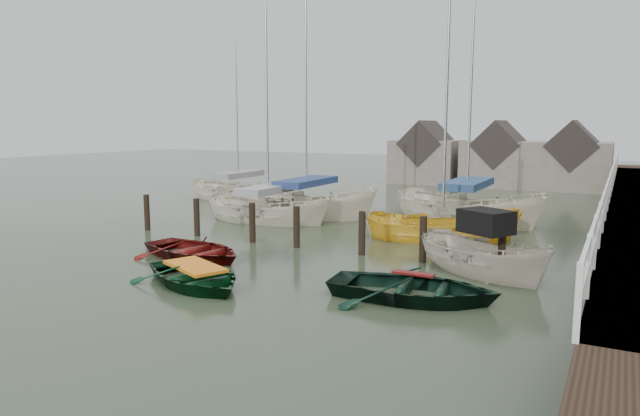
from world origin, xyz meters
The scene contains 12 objects.
ground centered at (0.00, 0.00, 0.00)m, with size 120.00×120.00×0.00m, color #293421.
mooring_pilings centered at (-1.11, 3.00, 0.50)m, with size 13.72×0.22×1.80m.
far_sheds centered at (0.83, 26.00, 1.86)m, with size 14.00×4.08×4.39m.
rowboat_red centered at (-3.20, 0.14, 0.00)m, with size 2.69×3.77×0.78m, color #540F0C.
rowboat_green centered at (-1.17, -2.21, 0.00)m, with size 2.62×3.67×0.76m, color black.
rowboat_dkgreen centered at (4.16, -0.71, 0.00)m, with size 2.87×4.03×0.83m, color black.
motorboat centered at (5.11, 2.41, 0.09)m, with size 4.66×3.60×2.63m.
sailboat_a centered at (-4.90, 6.92, 0.06)m, with size 6.01×2.39×10.09m.
sailboat_b centered at (-4.17, 8.93, 0.06)m, with size 6.86×2.85×11.98m.
sailboat_c centered at (2.76, 6.63, 0.01)m, with size 5.84×3.77×9.39m.
sailboat_d centered at (2.60, 10.78, 0.06)m, with size 7.60×4.78×12.80m.
sailboat_e centered at (-10.15, 11.96, 0.06)m, with size 6.12×2.36×9.61m.
Camera 1 is at (8.37, -13.25, 4.11)m, focal length 32.00 mm.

